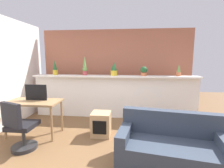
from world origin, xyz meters
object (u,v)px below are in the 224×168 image
potted_plant_1 (85,67)px  potted_plant_2 (114,69)px  tv_monitor (36,92)px  potted_plant_4 (179,71)px  desk (34,105)px  office_chair (20,130)px  potted_plant_3 (144,71)px  side_cube_shelf (101,124)px  potted_plant_0 (55,68)px  couch (171,148)px

potted_plant_1 → potted_plant_2: potted_plant_1 is taller
tv_monitor → potted_plant_1: bearing=57.1°
potted_plant_4 → tv_monitor: bearing=-159.6°
desk → tv_monitor: tv_monitor is taller
potted_plant_1 → desk: size_ratio=0.47×
potted_plant_4 → office_chair: (-3.19, -1.93, -0.93)m
potted_plant_3 → tv_monitor: potted_plant_3 is taller
potted_plant_3 → potted_plant_4: bearing=2.3°
potted_plant_4 → side_cube_shelf: potted_plant_4 is taller
office_chair → side_cube_shelf: (1.32, 0.75, -0.14)m
potted_plant_0 → office_chair: (0.18, -1.91, -0.98)m
potted_plant_0 → tv_monitor: 1.29m
potted_plant_0 → potted_plant_1: bearing=-1.8°
potted_plant_1 → side_cube_shelf: size_ratio=1.04×
potted_plant_4 → couch: bearing=-107.2°
potted_plant_2 → tv_monitor: 2.01m
tv_monitor → potted_plant_3: bearing=26.6°
couch → office_chair: bearing=176.2°
potted_plant_3 → side_cube_shelf: 1.83m
potted_plant_3 → desk: 2.78m
potted_plant_2 → potted_plant_4: (1.71, 0.04, -0.04)m
desk → office_chair: office_chair is taller
potted_plant_3 → office_chair: (-2.29, -1.89, -0.92)m
desk → office_chair: size_ratio=1.21×
potted_plant_0 → potted_plant_2: potted_plant_0 is taller
potted_plant_2 → office_chair: size_ratio=0.40×
side_cube_shelf → potted_plant_1: bearing=119.4°
potted_plant_2 → desk: (-1.59, -1.26, -0.69)m
potted_plant_1 → potted_plant_4: size_ratio=1.61×
potted_plant_0 → potted_plant_1: potted_plant_1 is taller
potted_plant_1 → potted_plant_4: 2.51m
potted_plant_4 → tv_monitor: (-3.27, -1.22, -0.40)m
potted_plant_3 → potted_plant_4: (0.91, 0.04, 0.01)m
side_cube_shelf → couch: size_ratio=0.30×
desk → office_chair: bearing=-80.8°
desk → side_cube_shelf: desk is taller
potted_plant_0 → side_cube_shelf: (1.50, -1.16, -1.12)m
couch → potted_plant_4: bearing=72.8°
potted_plant_0 → tv_monitor: bearing=-85.1°
potted_plant_4 → couch: size_ratio=0.19×
potted_plant_4 → potted_plant_2: bearing=-178.8°
desk → couch: (2.65, -0.80, -0.38)m
potted_plant_3 → potted_plant_4: potted_plant_4 is taller
potted_plant_2 → couch: (1.06, -2.06, -1.07)m
tv_monitor → side_cube_shelf: size_ratio=0.93×
potted_plant_0 → potted_plant_3: potted_plant_0 is taller
tv_monitor → side_cube_shelf: bearing=1.8°
potted_plant_1 → desk: (-0.78, -1.25, -0.75)m
couch → tv_monitor: bearing=161.6°
potted_plant_3 → side_cube_shelf: bearing=-130.4°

